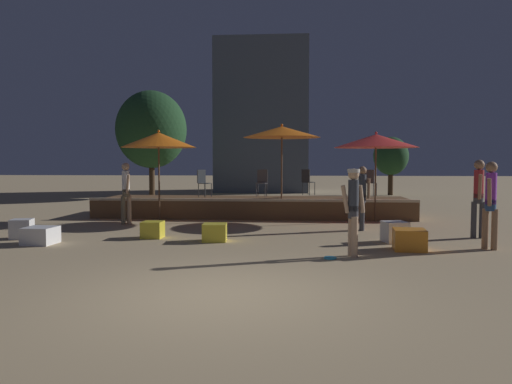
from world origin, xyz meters
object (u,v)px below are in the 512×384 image
Objects in this scene: background_tree_1 at (391,156)px; bistro_chair_3 at (203,180)px; cube_seat_2 at (40,236)px; person_0 at (491,201)px; frisbee_disc at (330,258)px; person_3 at (362,196)px; patio_umbrella_0 at (376,141)px; cube_seat_1 at (22,229)px; cube_seat_0 at (215,232)px; patio_umbrella_1 at (282,132)px; patio_umbrella_2 at (159,140)px; bistro_chair_2 at (307,180)px; person_1 at (479,194)px; person_2 at (353,207)px; cube_seat_4 at (409,240)px; bistro_chair_0 at (262,180)px; cube_seat_3 at (395,232)px; person_4 at (126,190)px; bistro_chair_1 at (370,180)px; background_tree_0 at (151,130)px; cube_seat_5 at (153,230)px.

bistro_chair_3 is at bearing -125.69° from background_tree_1.
cube_seat_2 is 9.75m from person_0.
person_3 is at bearing 74.57° from frisbee_disc.
patio_umbrella_0 is 10.12m from cube_seat_1.
cube_seat_1 is (-4.66, 0.03, 0.03)m from cube_seat_0.
cube_seat_2 is (-5.22, -5.14, -2.58)m from patio_umbrella_1.
bistro_chair_2 is at bearing 25.15° from patio_umbrella_2.
patio_umbrella_1 is 6.16m from person_1.
person_2 is 1.89× the size of bistro_chair_2.
background_tree_1 reaches higher than person_0.
cube_seat_4 is 0.37× the size of person_1.
patio_umbrella_1 is 3.68m from person_3.
patio_umbrella_0 is 3.06× the size of bistro_chair_0.
cube_seat_1 is 7.85m from person_2.
cube_seat_3 is 7.30m from bistro_chair_3.
patio_umbrella_1 is 1.68× the size of person_4.
person_3 is 1.90× the size of bistro_chair_3.
background_tree_1 reaches higher than person_4.
cube_seat_3 is at bearing -49.59° from bistro_chair_0.
person_3 is (2.22, -2.30, -1.84)m from patio_umbrella_1.
cube_seat_2 is at bearing 41.59° from person_4.
cube_seat_3 is 5.63m from bistro_chair_1.
cube_seat_1 is 3.35m from person_4.
person_3 is 4.27m from bistro_chair_2.
frisbee_disc is (-1.12, -4.04, -0.91)m from person_3.
person_4 is (-7.22, 2.68, 0.76)m from cube_seat_3.
patio_umbrella_0 is 2.91m from patio_umbrella_1.
bistro_chair_2 is (6.92, 6.13, 0.98)m from cube_seat_1.
person_2 is at bearing 105.94° from person_4.
cube_seat_2 is 8.00m from person_3.
person_1 is (2.10, 0.78, 0.82)m from cube_seat_3.
patio_umbrella_0 is 4.56m from cube_seat_3.
background_tree_0 is at bearing -2.53° from bistro_chair_2.
person_3 reaches higher than bistro_chair_2.
bistro_chair_0 reaches higher than cube_seat_1.
person_2 is at bearing -24.17° from cube_seat_5.
bistro_chair_1 is (-1.87, 4.76, 0.16)m from person_1.
person_2 is (-3.26, -2.64, -0.10)m from person_1.
cube_seat_4 is 1.88m from person_0.
cube_seat_1 is at bearing -178.87° from cube_seat_3.
person_3 is 0.32× the size of background_tree_0.
patio_umbrella_2 is 5.42m from cube_seat_2.
patio_umbrella_0 is 5.73m from bistro_chair_3.
person_0 is 0.98× the size of person_1.
cube_seat_4 is 17.81m from background_tree_1.
bistro_chair_0 is 1.00× the size of bistro_chair_3.
cube_seat_5 is 0.29× the size of person_2.
patio_umbrella_1 is 1.65× the size of person_0.
cube_seat_5 is at bearing 71.12° from bistro_chair_1.
bistro_chair_1 is 12.54m from background_tree_0.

